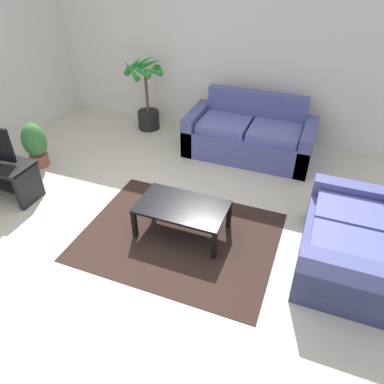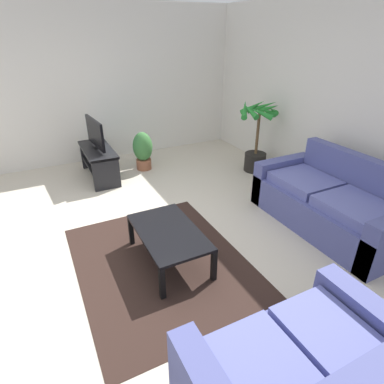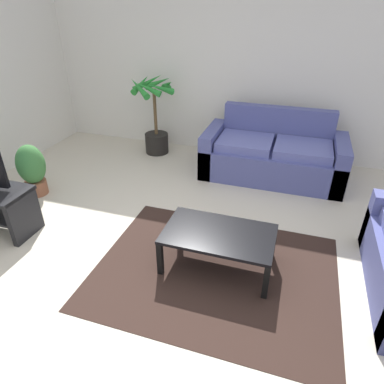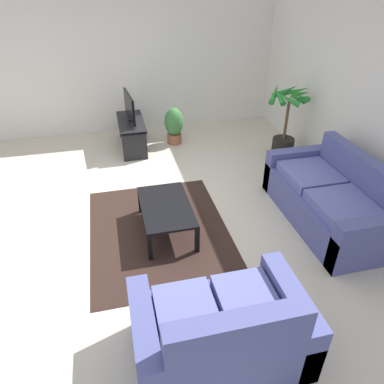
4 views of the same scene
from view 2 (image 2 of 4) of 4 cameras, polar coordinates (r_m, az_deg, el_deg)
ground_plane at (r=3.87m, az=-9.77°, el=-8.81°), size 6.60×6.60×0.00m
wall_back at (r=4.96m, az=24.97°, el=14.30°), size 6.00×0.06×2.70m
wall_left at (r=6.17m, az=-19.87°, el=17.23°), size 0.06×6.00×2.70m
couch_main at (r=4.32m, az=23.50°, el=-2.07°), size 1.91×0.90×0.90m
couch_loveseat at (r=2.39m, az=19.44°, el=-29.59°), size 0.90×1.41×0.90m
tv_stand at (r=5.54m, az=-16.38°, el=5.75°), size 1.10×0.45×0.51m
tv at (r=5.41m, az=-16.95°, el=10.05°), size 0.79×0.11×0.48m
coffee_table at (r=3.36m, az=-4.21°, el=-7.58°), size 1.01×0.60×0.38m
area_rug at (r=3.53m, az=-5.56°, el=-12.39°), size 2.20×1.70×0.01m
potted_palm at (r=5.63m, az=11.54°, el=9.20°), size 0.74×0.77×1.21m
potted_plant_small at (r=5.71m, az=-8.80°, el=7.50°), size 0.34×0.34×0.67m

